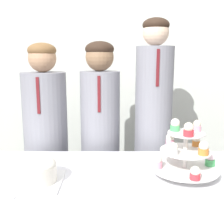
# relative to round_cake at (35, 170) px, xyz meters

# --- Properties ---
(wall_back) EXTENTS (9.00, 0.06, 2.70)m
(wall_back) POSITION_rel_round_cake_xyz_m (0.30, 1.22, 0.52)
(wall_back) COLOR silver
(wall_back) RESTS_ON ground_plane
(round_cake) EXTENTS (0.25, 0.25, 0.12)m
(round_cake) POSITION_rel_round_cake_xyz_m (0.00, 0.00, 0.00)
(round_cake) COLOR white
(round_cake) RESTS_ON table
(cake_knife) EXTENTS (0.25, 0.13, 0.01)m
(cake_knife) POSITION_rel_round_cake_xyz_m (-0.03, -0.15, -0.06)
(cake_knife) COLOR silver
(cake_knife) RESTS_ON table
(cupcake_stand) EXTENTS (0.32, 0.32, 0.28)m
(cupcake_stand) POSITION_rel_round_cake_xyz_m (0.69, 0.07, 0.06)
(cupcake_stand) COLOR silver
(cupcake_stand) RESTS_ON table
(student_0) EXTENTS (0.29, 0.29, 1.42)m
(student_0) POSITION_rel_round_cake_xyz_m (-0.09, 0.62, -0.16)
(student_0) COLOR gray
(student_0) RESTS_ON ground_plane
(student_1) EXTENTS (0.26, 0.26, 1.43)m
(student_1) POSITION_rel_round_cake_xyz_m (0.27, 0.62, -0.14)
(student_1) COLOR gray
(student_1) RESTS_ON ground_plane
(student_2) EXTENTS (0.24, 0.25, 1.57)m
(student_2) POSITION_rel_round_cake_xyz_m (0.62, 0.62, -0.07)
(student_2) COLOR gray
(student_2) RESTS_ON ground_plane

